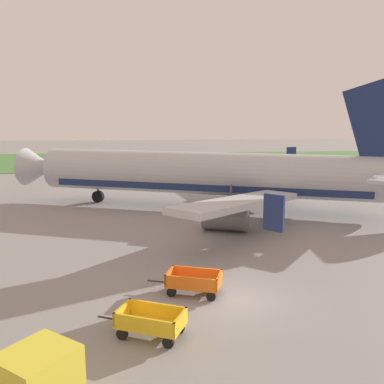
{
  "coord_description": "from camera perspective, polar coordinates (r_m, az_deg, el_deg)",
  "views": [
    {
      "loc": [
        -3.63,
        -18.36,
        8.51
      ],
      "look_at": [
        -0.89,
        11.8,
        2.8
      ],
      "focal_mm": 40.38,
      "sensor_mm": 36.0,
      "label": 1
    }
  ],
  "objects": [
    {
      "name": "baggage_cart_nearest",
      "position": [
        17.25,
        -5.5,
        -16.67
      ],
      "size": [
        3.54,
        2.29,
        1.07
      ],
      "color": "gold",
      "rests_on": "ground"
    },
    {
      "name": "grass_strip",
      "position": [
        75.22,
        -2.39,
        4.2
      ],
      "size": [
        220.0,
        28.0,
        0.06
      ],
      "primitive_type": "cube",
      "color": "#477A38",
      "rests_on": "ground"
    },
    {
      "name": "baggage_cart_second_in_row",
      "position": [
        20.72,
        0.22,
        -11.76
      ],
      "size": [
        3.6,
        2.13,
        1.07
      ],
      "color": "orange",
      "rests_on": "ground"
    },
    {
      "name": "airplane",
      "position": [
        37.52,
        3.51,
        2.3
      ],
      "size": [
        36.53,
        29.73,
        11.34
      ],
      "color": "#B2B7BC",
      "rests_on": "ground"
    },
    {
      "name": "ground_plane",
      "position": [
        20.56,
        5.61,
        -13.83
      ],
      "size": [
        220.0,
        220.0,
        0.0
      ],
      "primitive_type": "plane",
      "color": "gray"
    }
  ]
}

